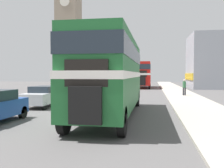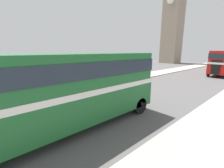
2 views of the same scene
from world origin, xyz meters
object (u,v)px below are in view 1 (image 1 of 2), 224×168
car_parked_mid (44,96)px  pedestrian_walking (184,86)px  church_tower (68,13)px  double_decker_bus (112,71)px  bus_distant (143,73)px

car_parked_mid → pedestrian_walking: (10.79, 9.94, 0.30)m
church_tower → double_decker_bus: bearing=-68.3°
pedestrian_walking → church_tower: size_ratio=0.05×
bus_distant → pedestrian_walking: size_ratio=6.47×
double_decker_bus → bus_distant: bearing=88.9°
double_decker_bus → bus_distant: bus_distant is taller
pedestrian_walking → double_decker_bus: bearing=-112.5°
double_decker_bus → pedestrian_walking: 14.20m
bus_distant → car_parked_mid: size_ratio=2.70×
bus_distant → pedestrian_walking: (4.82, -16.31, -1.49)m
car_parked_mid → bus_distant: bearing=77.2°
car_parked_mid → pedestrian_walking: size_ratio=2.40×
double_decker_bus → bus_distant: 29.36m
double_decker_bus → church_tower: (-18.91, 47.54, 15.31)m
pedestrian_walking → church_tower: 45.40m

